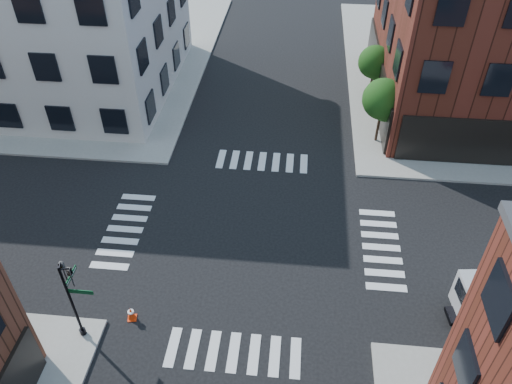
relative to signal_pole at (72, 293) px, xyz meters
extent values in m
plane|color=black|center=(6.72, 6.68, -2.86)|extent=(120.00, 120.00, 0.00)
cube|color=gray|center=(-14.28, 27.68, -2.78)|extent=(30.00, 30.00, 0.15)
cube|color=beige|center=(-12.28, 22.68, 2.64)|extent=(22.00, 16.00, 11.00)
cylinder|color=black|center=(14.22, 16.68, -1.97)|extent=(0.18, 0.18, 1.47)
cylinder|color=black|center=(14.22, 16.68, -1.24)|extent=(0.12, 0.12, 1.47)
sphere|color=#153C10|center=(14.22, 16.68, 0.44)|extent=(2.69, 2.69, 2.69)
sphere|color=#153C10|center=(14.47, 16.58, -0.10)|extent=(1.85, 1.85, 1.85)
cylinder|color=black|center=(14.22, 22.68, -2.04)|extent=(0.18, 0.18, 1.33)
cylinder|color=black|center=(14.22, 22.68, -1.38)|extent=(0.12, 0.12, 1.33)
sphere|color=#153C10|center=(14.22, 22.68, 0.14)|extent=(2.43, 2.43, 2.43)
sphere|color=#153C10|center=(14.47, 22.58, -0.35)|extent=(1.67, 1.67, 1.67)
cylinder|color=black|center=(-0.08, -0.12, -0.56)|extent=(0.12, 0.12, 4.60)
cylinder|color=black|center=(-0.08, -0.12, -2.56)|extent=(0.28, 0.28, 0.30)
cube|color=#053819|center=(0.47, -0.12, 0.29)|extent=(1.10, 0.03, 0.22)
cube|color=#053819|center=(-0.08, 0.43, 0.54)|extent=(0.03, 1.10, 0.22)
imported|color=black|center=(0.27, -0.02, 1.04)|extent=(0.22, 0.18, 1.10)
imported|color=black|center=(-0.18, 0.23, 1.04)|extent=(0.18, 0.22, 1.10)
cube|color=#B1B2B4|center=(17.49, 2.34, -1.42)|extent=(2.11, 2.44, 1.86)
cube|color=black|center=(16.61, 2.23, -1.09)|extent=(0.30, 1.77, 0.84)
cylinder|color=black|center=(17.61, 1.37, -2.39)|extent=(0.96, 0.43, 0.93)
cylinder|color=black|center=(17.38, 3.31, -2.39)|extent=(0.96, 0.43, 0.93)
cube|color=#FA380B|center=(1.81, 0.98, -2.84)|extent=(0.48, 0.48, 0.04)
cone|color=#FA380B|center=(1.81, 0.98, -2.48)|extent=(0.46, 0.46, 0.75)
cylinder|color=white|center=(1.81, 0.98, -2.37)|extent=(0.29, 0.29, 0.09)
camera|label=1|loc=(8.89, -12.23, 16.54)|focal=35.00mm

